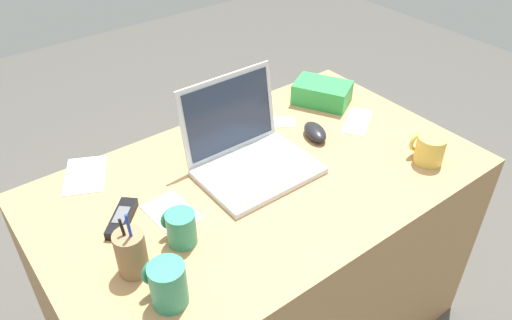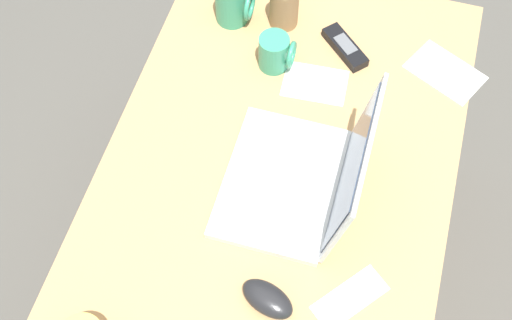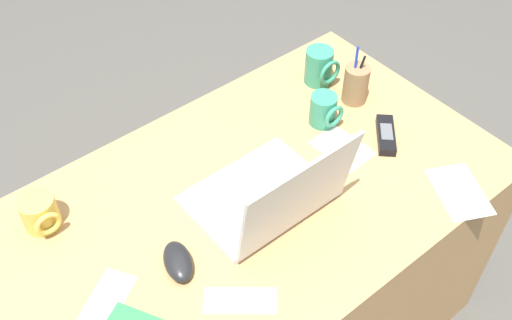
{
  "view_description": "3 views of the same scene",
  "coord_description": "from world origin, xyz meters",
  "px_view_note": "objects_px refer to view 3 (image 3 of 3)",
  "views": [
    {
      "loc": [
        -0.7,
        -0.88,
        1.6
      ],
      "look_at": [
        -0.03,
        -0.01,
        0.79
      ],
      "focal_mm": 35.02,
      "sensor_mm": 36.0,
      "label": 1
    },
    {
      "loc": [
        0.68,
        0.16,
        2.0
      ],
      "look_at": [
        0.0,
        -0.04,
        0.79
      ],
      "focal_mm": 47.72,
      "sensor_mm": 36.0,
      "label": 2
    },
    {
      "loc": [
        0.6,
        0.75,
        1.85
      ],
      "look_at": [
        -0.04,
        -0.04,
        0.77
      ],
      "focal_mm": 42.49,
      "sensor_mm": 36.0,
      "label": 3
    }
  ],
  "objects_px": {
    "coffee_mug_white": "(324,110)",
    "coffee_mug_spare": "(320,67)",
    "cordless_phone": "(386,135)",
    "computer_mouse": "(178,261)",
    "coffee_mug_tall": "(40,213)",
    "pen_holder": "(356,84)",
    "laptop": "(272,195)"
  },
  "relations": [
    {
      "from": "cordless_phone",
      "to": "pen_holder",
      "type": "bearing_deg",
      "value": -105.98
    },
    {
      "from": "coffee_mug_tall",
      "to": "computer_mouse",
      "type": "bearing_deg",
      "value": 121.08
    },
    {
      "from": "computer_mouse",
      "to": "coffee_mug_tall",
      "type": "distance_m",
      "value": 0.35
    },
    {
      "from": "coffee_mug_white",
      "to": "cordless_phone",
      "type": "bearing_deg",
      "value": 120.17
    },
    {
      "from": "pen_holder",
      "to": "laptop",
      "type": "bearing_deg",
      "value": 19.81
    },
    {
      "from": "computer_mouse",
      "to": "pen_holder",
      "type": "distance_m",
      "value": 0.73
    },
    {
      "from": "cordless_phone",
      "to": "coffee_mug_white",
      "type": "bearing_deg",
      "value": -59.83
    },
    {
      "from": "coffee_mug_spare",
      "to": "cordless_phone",
      "type": "xyz_separation_m",
      "value": [
        0.02,
        0.29,
        -0.04
      ]
    },
    {
      "from": "coffee_mug_tall",
      "to": "coffee_mug_spare",
      "type": "distance_m",
      "value": 0.86
    },
    {
      "from": "coffee_mug_white",
      "to": "coffee_mug_tall",
      "type": "distance_m",
      "value": 0.77
    },
    {
      "from": "computer_mouse",
      "to": "coffee_mug_tall",
      "type": "height_order",
      "value": "coffee_mug_tall"
    },
    {
      "from": "cordless_phone",
      "to": "laptop",
      "type": "bearing_deg",
      "value": -1.0
    },
    {
      "from": "laptop",
      "to": "coffee_mug_white",
      "type": "height_order",
      "value": "laptop"
    },
    {
      "from": "laptop",
      "to": "coffee_mug_spare",
      "type": "relative_size",
      "value": 3.03
    },
    {
      "from": "computer_mouse",
      "to": "cordless_phone",
      "type": "height_order",
      "value": "computer_mouse"
    },
    {
      "from": "laptop",
      "to": "pen_holder",
      "type": "bearing_deg",
      "value": -160.19
    },
    {
      "from": "coffee_mug_tall",
      "to": "laptop",
      "type": "bearing_deg",
      "value": 145.85
    },
    {
      "from": "laptop",
      "to": "coffee_mug_tall",
      "type": "height_order",
      "value": "laptop"
    },
    {
      "from": "computer_mouse",
      "to": "pen_holder",
      "type": "xyz_separation_m",
      "value": [
        -0.71,
        -0.15,
        0.04
      ]
    },
    {
      "from": "coffee_mug_white",
      "to": "coffee_mug_tall",
      "type": "height_order",
      "value": "coffee_mug_white"
    },
    {
      "from": "pen_holder",
      "to": "cordless_phone",
      "type": "bearing_deg",
      "value": 74.02
    },
    {
      "from": "laptop",
      "to": "computer_mouse",
      "type": "height_order",
      "value": "laptop"
    },
    {
      "from": "cordless_phone",
      "to": "coffee_mug_tall",
      "type": "bearing_deg",
      "value": -20.19
    },
    {
      "from": "coffee_mug_tall",
      "to": "pen_holder",
      "type": "bearing_deg",
      "value": 170.88
    },
    {
      "from": "coffee_mug_tall",
      "to": "coffee_mug_white",
      "type": "bearing_deg",
      "value": 168.15
    },
    {
      "from": "laptop",
      "to": "coffee_mug_white",
      "type": "bearing_deg",
      "value": -154.87
    },
    {
      "from": "computer_mouse",
      "to": "coffee_mug_tall",
      "type": "xyz_separation_m",
      "value": [
        0.18,
        -0.3,
        0.02
      ]
    },
    {
      "from": "laptop",
      "to": "coffee_mug_spare",
      "type": "distance_m",
      "value": 0.51
    },
    {
      "from": "laptop",
      "to": "cordless_phone",
      "type": "relative_size",
      "value": 2.51
    },
    {
      "from": "coffee_mug_white",
      "to": "cordless_phone",
      "type": "relative_size",
      "value": 0.69
    },
    {
      "from": "coffee_mug_white",
      "to": "coffee_mug_spare",
      "type": "bearing_deg",
      "value": -129.22
    },
    {
      "from": "laptop",
      "to": "pen_holder",
      "type": "height_order",
      "value": "laptop"
    }
  ]
}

